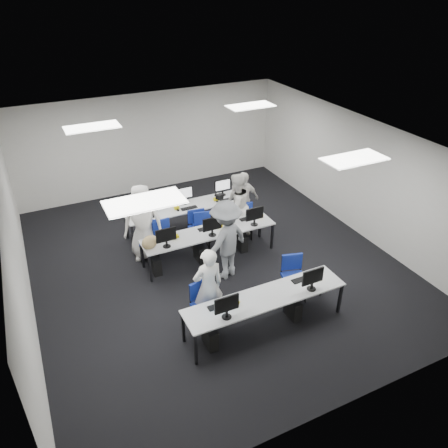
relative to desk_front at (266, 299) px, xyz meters
name	(u,v)px	position (x,y,z in m)	size (l,w,h in m)	color
room	(212,206)	(0.00, 2.40, 0.82)	(9.00, 9.02, 3.00)	black
ceiling_panels	(211,141)	(0.00, 2.40, 2.30)	(5.20, 4.60, 0.02)	white
desk_front	(266,299)	(0.00, 0.00, 0.00)	(3.20, 0.70, 0.73)	#B3B6B7
desk_mid	(209,233)	(0.00, 2.60, 0.00)	(3.20, 0.70, 0.73)	#B3B6B7
desk_back	(187,208)	(0.00, 4.00, 0.00)	(3.20, 0.70, 0.73)	#B3B6B7
equipment_front	(257,315)	(-0.19, -0.02, -0.32)	(2.51, 0.41, 1.19)	#0C56A5
equipment_mid	(202,247)	(-0.19, 2.58, -0.32)	(2.91, 0.41, 1.19)	white
equipment_back	(194,217)	(0.19, 4.02, -0.32)	(2.91, 0.41, 1.19)	white
chair_0	(206,313)	(-1.00, 0.54, -0.39)	(0.55, 0.58, 0.94)	navy
chair_1	(293,285)	(1.00, 0.53, -0.39)	(0.57, 0.60, 0.94)	navy
chair_2	(150,247)	(-1.28, 3.25, -0.39)	(0.57, 0.59, 0.91)	navy
chair_3	(199,235)	(-0.01, 3.23, -0.39)	(0.50, 0.54, 0.91)	navy
chair_4	(243,226)	(1.19, 3.13, -0.40)	(0.57, 0.59, 0.88)	navy
chair_5	(159,239)	(-0.97, 3.46, -0.39)	(0.51, 0.54, 0.93)	navy
chair_6	(201,230)	(0.15, 3.45, -0.40)	(0.53, 0.56, 0.89)	navy
chair_7	(241,223)	(1.22, 3.33, -0.40)	(0.55, 0.57, 0.90)	navy
handbag	(150,242)	(-1.45, 2.51, 0.21)	(0.38, 0.24, 0.31)	tan
student_0	(208,287)	(-0.90, 0.63, 0.15)	(0.61, 0.40, 1.66)	white
student_1	(236,206)	(1.01, 3.21, 0.19)	(0.84, 0.66, 1.74)	white
student_2	(143,222)	(-1.35, 3.33, 0.25)	(0.91, 0.59, 1.86)	white
student_3	(243,201)	(1.35, 3.50, 0.12)	(0.94, 0.39, 1.60)	white
photographer	(226,240)	(0.05, 1.80, 0.25)	(1.21, 0.69, 1.87)	gray
dslr_camera	(220,197)	(-0.02, 1.97, 1.25)	(0.14, 0.18, 0.10)	black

